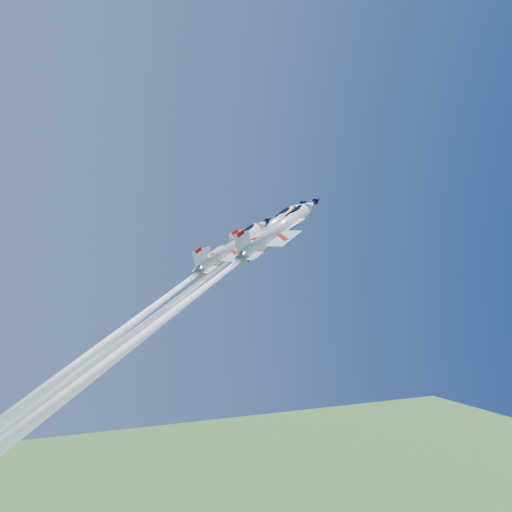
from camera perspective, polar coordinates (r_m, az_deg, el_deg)
name	(u,v)px	position (r m, az deg, el deg)	size (l,w,h in m)	color
jet_lead	(172,304)	(89.98, -8.37, -4.75)	(49.61, 14.16, 45.47)	white
jet_left	(171,294)	(96.96, -8.53, -3.76)	(37.90, 11.45, 34.02)	white
jet_right	(162,321)	(80.43, -9.38, -6.42)	(52.44, 14.80, 48.27)	white
jet_slot	(139,318)	(87.91, -11.64, -6.09)	(45.33, 13.03, 41.44)	white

